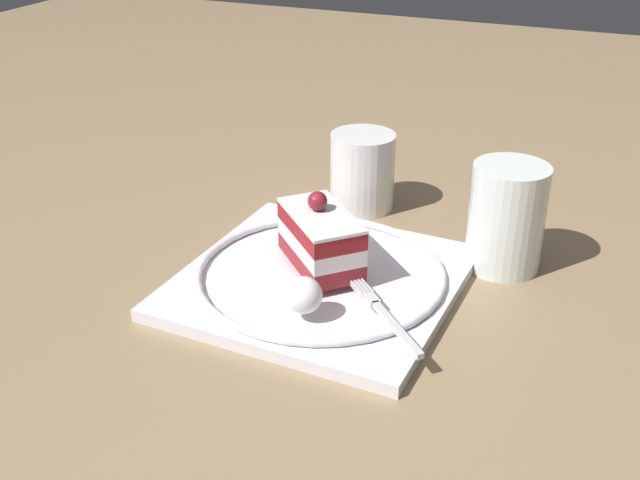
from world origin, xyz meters
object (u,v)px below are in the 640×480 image
object	(u,v)px
dessert_plate	(320,278)
fork	(384,314)
drink_glass_near	(362,174)
whipped_cream_dollop	(304,295)
cake_slice	(321,238)
drink_glass_far	(506,223)

from	to	relation	value
dessert_plate	fork	bearing A→B (deg)	56.60
fork	drink_glass_near	bearing A→B (deg)	-155.97
whipped_cream_dollop	fork	bearing A→B (deg)	106.29
fork	drink_glass_near	xyz separation A→B (m)	(-0.23, -0.10, 0.02)
dessert_plate	cake_slice	xyz separation A→B (m)	(-0.01, -0.00, 0.04)
cake_slice	dessert_plate	bearing A→B (deg)	19.28
dessert_plate	fork	size ratio (longest dim) A/B	2.76
dessert_plate	whipped_cream_dollop	xyz separation A→B (m)	(0.07, 0.02, 0.03)
dessert_plate	fork	world-z (taller)	fork
cake_slice	drink_glass_near	size ratio (longest dim) A/B	1.20
whipped_cream_dollop	drink_glass_near	size ratio (longest dim) A/B	0.37
whipped_cream_dollop	drink_glass_far	size ratio (longest dim) A/B	0.30
whipped_cream_dollop	drink_glass_far	distance (m)	0.22
dessert_plate	drink_glass_far	bearing A→B (deg)	125.95
whipped_cream_dollop	fork	world-z (taller)	whipped_cream_dollop
cake_slice	whipped_cream_dollop	world-z (taller)	cake_slice
dessert_plate	drink_glass_far	world-z (taller)	drink_glass_far
cake_slice	drink_glass_near	bearing A→B (deg)	-172.80
drink_glass_near	drink_glass_far	size ratio (longest dim) A/B	0.83
drink_glass_near	drink_glass_far	distance (m)	0.19
dessert_plate	drink_glass_near	world-z (taller)	drink_glass_near
whipped_cream_dollop	drink_glass_far	world-z (taller)	drink_glass_far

